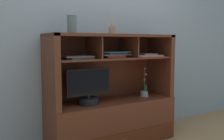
{
  "coord_description": "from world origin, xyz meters",
  "views": [
    {
      "loc": [
        -1.48,
        -2.5,
        1.17
      ],
      "look_at": [
        0.0,
        0.0,
        0.86
      ],
      "focal_mm": 41.02,
      "sensor_mm": 36.0,
      "label": 1
    }
  ],
  "objects_px": {
    "magazine_stack_centre": "(112,54)",
    "ceramic_vase": "(72,24)",
    "potted_orchid": "(144,93)",
    "media_console": "(112,109)",
    "tv_monitor": "(89,90)",
    "diffuser_bottle": "(112,30)",
    "magazine_stack_left": "(77,57)",
    "magazine_stack_right": "(145,55)"
  },
  "relations": [
    {
      "from": "magazine_stack_left",
      "to": "diffuser_bottle",
      "type": "bearing_deg",
      "value": -0.89
    },
    {
      "from": "magazine_stack_left",
      "to": "ceramic_vase",
      "type": "relative_size",
      "value": 1.77
    },
    {
      "from": "magazine_stack_left",
      "to": "magazine_stack_right",
      "type": "distance_m",
      "value": 0.86
    },
    {
      "from": "potted_orchid",
      "to": "ceramic_vase",
      "type": "relative_size",
      "value": 1.91
    },
    {
      "from": "magazine_stack_left",
      "to": "magazine_stack_right",
      "type": "relative_size",
      "value": 0.89
    },
    {
      "from": "magazine_stack_centre",
      "to": "magazine_stack_right",
      "type": "xyz_separation_m",
      "value": [
        0.41,
        -0.1,
        -0.02
      ]
    },
    {
      "from": "media_console",
      "to": "magazine_stack_centre",
      "type": "height_order",
      "value": "media_console"
    },
    {
      "from": "tv_monitor",
      "to": "potted_orchid",
      "type": "bearing_deg",
      "value": 1.73
    },
    {
      "from": "magazine_stack_centre",
      "to": "diffuser_bottle",
      "type": "bearing_deg",
      "value": -118.56
    },
    {
      "from": "potted_orchid",
      "to": "diffuser_bottle",
      "type": "xyz_separation_m",
      "value": [
        -0.46,
        0.01,
        0.76
      ]
    },
    {
      "from": "media_console",
      "to": "magazine_stack_centre",
      "type": "bearing_deg",
      "value": 53.19
    },
    {
      "from": "media_console",
      "to": "ceramic_vase",
      "type": "height_order",
      "value": "ceramic_vase"
    },
    {
      "from": "magazine_stack_left",
      "to": "magazine_stack_centre",
      "type": "distance_m",
      "value": 0.46
    },
    {
      "from": "magazine_stack_right",
      "to": "potted_orchid",
      "type": "bearing_deg",
      "value": 59.71
    },
    {
      "from": "potted_orchid",
      "to": "ceramic_vase",
      "type": "distance_m",
      "value": 1.24
    },
    {
      "from": "magazine_stack_right",
      "to": "ceramic_vase",
      "type": "xyz_separation_m",
      "value": [
        -0.91,
        0.05,
        0.34
      ]
    },
    {
      "from": "magazine_stack_right",
      "to": "ceramic_vase",
      "type": "bearing_deg",
      "value": 176.93
    },
    {
      "from": "media_console",
      "to": "diffuser_bottle",
      "type": "height_order",
      "value": "diffuser_bottle"
    },
    {
      "from": "potted_orchid",
      "to": "magazine_stack_left",
      "type": "bearing_deg",
      "value": 179.05
    },
    {
      "from": "potted_orchid",
      "to": "magazine_stack_left",
      "type": "height_order",
      "value": "magazine_stack_left"
    },
    {
      "from": "magazine_stack_right",
      "to": "ceramic_vase",
      "type": "height_order",
      "value": "ceramic_vase"
    },
    {
      "from": "ceramic_vase",
      "to": "diffuser_bottle",
      "type": "bearing_deg",
      "value": 0.85
    },
    {
      "from": "media_console",
      "to": "potted_orchid",
      "type": "relative_size",
      "value": 4.17
    },
    {
      "from": "potted_orchid",
      "to": "magazine_stack_centre",
      "type": "xyz_separation_m",
      "value": [
        -0.43,
        0.05,
        0.49
      ]
    },
    {
      "from": "potted_orchid",
      "to": "ceramic_vase",
      "type": "height_order",
      "value": "ceramic_vase"
    },
    {
      "from": "potted_orchid",
      "to": "ceramic_vase",
      "type": "xyz_separation_m",
      "value": [
        -0.94,
        0.0,
        0.8
      ]
    },
    {
      "from": "tv_monitor",
      "to": "magazine_stack_centre",
      "type": "xyz_separation_m",
      "value": [
        0.34,
        0.08,
        0.37
      ]
    },
    {
      "from": "tv_monitor",
      "to": "ceramic_vase",
      "type": "bearing_deg",
      "value": 171.83
    },
    {
      "from": "tv_monitor",
      "to": "magazine_stack_centre",
      "type": "distance_m",
      "value": 0.51
    },
    {
      "from": "magazine_stack_left",
      "to": "magazine_stack_centre",
      "type": "bearing_deg",
      "value": 4.89
    },
    {
      "from": "magazine_stack_right",
      "to": "diffuser_bottle",
      "type": "relative_size",
      "value": 1.32
    },
    {
      "from": "tv_monitor",
      "to": "diffuser_bottle",
      "type": "xyz_separation_m",
      "value": [
        0.31,
        0.03,
        0.64
      ]
    },
    {
      "from": "media_console",
      "to": "tv_monitor",
      "type": "relative_size",
      "value": 2.97
    },
    {
      "from": "potted_orchid",
      "to": "magazine_stack_centre",
      "type": "height_order",
      "value": "magazine_stack_centre"
    },
    {
      "from": "magazine_stack_right",
      "to": "ceramic_vase",
      "type": "distance_m",
      "value": 0.98
    },
    {
      "from": "potted_orchid",
      "to": "magazine_stack_centre",
      "type": "bearing_deg",
      "value": 172.95
    },
    {
      "from": "magazine_stack_centre",
      "to": "ceramic_vase",
      "type": "xyz_separation_m",
      "value": [
        -0.51,
        -0.05,
        0.32
      ]
    },
    {
      "from": "magazine_stack_left",
      "to": "magazine_stack_right",
      "type": "xyz_separation_m",
      "value": [
        0.86,
        -0.06,
        0.0
      ]
    },
    {
      "from": "magazine_stack_right",
      "to": "diffuser_bottle",
      "type": "bearing_deg",
      "value": 172.57
    },
    {
      "from": "potted_orchid",
      "to": "media_console",
      "type": "bearing_deg",
      "value": 177.44
    },
    {
      "from": "magazine_stack_left",
      "to": "diffuser_bottle",
      "type": "distance_m",
      "value": 0.52
    },
    {
      "from": "media_console",
      "to": "potted_orchid",
      "type": "distance_m",
      "value": 0.48
    }
  ]
}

